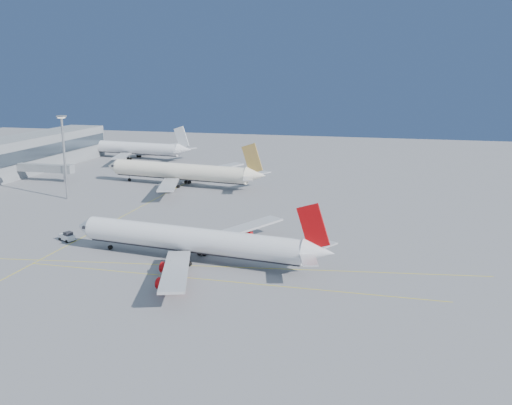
% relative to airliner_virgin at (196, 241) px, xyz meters
% --- Properties ---
extents(ground, '(500.00, 500.00, 0.00)m').
position_rel_airliner_virgin_xyz_m(ground, '(4.89, 3.30, -4.82)').
color(ground, slate).
rests_on(ground, ground).
extents(terminal, '(18.40, 110.00, 15.00)m').
position_rel_airliner_virgin_xyz_m(terminal, '(-110.04, 88.30, 2.69)').
color(terminal, gray).
rests_on(terminal, ground).
extents(jet_bridge, '(23.60, 3.60, 6.90)m').
position_rel_airliner_virgin_xyz_m(jet_bridge, '(-88.22, 75.30, 0.35)').
color(jet_bridge, gray).
rests_on(jet_bridge, ground).
extents(taxiway_lines, '(118.86, 140.00, 0.02)m').
position_rel_airliner_virgin_xyz_m(taxiway_lines, '(-9.82, 9.64, -4.81)').
color(taxiway_lines, yellow).
rests_on(taxiway_lines, ground).
extents(airliner_virgin, '(64.82, 57.81, 16.00)m').
position_rel_airliner_virgin_xyz_m(airliner_virgin, '(0.00, 0.00, 0.00)').
color(airliner_virgin, white).
rests_on(airliner_virgin, ground).
extents(airliner_etihad, '(66.99, 61.37, 17.50)m').
position_rel_airliner_virgin_xyz_m(airliner_etihad, '(-34.17, 80.03, 0.50)').
color(airliner_etihad, white).
rests_on(airliner_etihad, ground).
extents(airliner_third, '(62.85, 57.51, 16.86)m').
position_rel_airliner_virgin_xyz_m(airliner_third, '(-81.36, 136.97, 0.28)').
color(airliner_third, white).
rests_on(airliner_third, ground).
extents(pushback_tug, '(4.83, 4.03, 2.43)m').
position_rel_airliner_virgin_xyz_m(pushback_tug, '(-37.26, 6.72, -3.70)').
color(pushback_tug, white).
rests_on(pushback_tug, ground).
extents(light_mast, '(2.41, 2.41, 27.90)m').
position_rel_airliner_virgin_xyz_m(light_mast, '(-64.04, 49.77, 11.65)').
color(light_mast, gray).
rests_on(light_mast, ground).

